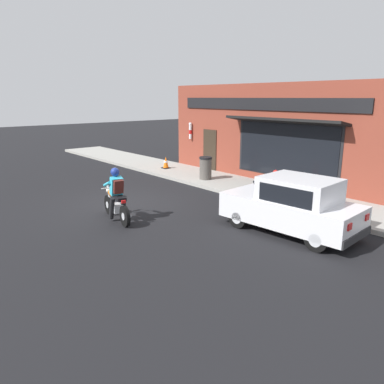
{
  "coord_description": "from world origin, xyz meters",
  "views": [
    {
      "loc": [
        -6.37,
        -11.16,
        3.63
      ],
      "look_at": [
        0.47,
        -3.14,
        0.95
      ],
      "focal_mm": 35.0,
      "sensor_mm": 36.0,
      "label": 1
    }
  ],
  "objects_px": {
    "fire_hydrant": "(275,182)",
    "trash_bin": "(206,168)",
    "traffic_cone": "(166,163)",
    "car_hatchback": "(292,206)",
    "motorcycle_with_rider": "(116,199)"
  },
  "relations": [
    {
      "from": "car_hatchback",
      "to": "trash_bin",
      "type": "height_order",
      "value": "car_hatchback"
    },
    {
      "from": "trash_bin",
      "to": "traffic_cone",
      "type": "xyz_separation_m",
      "value": [
        0.21,
        3.19,
        -0.2
      ]
    },
    {
      "from": "motorcycle_with_rider",
      "to": "traffic_cone",
      "type": "bearing_deg",
      "value": 42.54
    },
    {
      "from": "car_hatchback",
      "to": "fire_hydrant",
      "type": "bearing_deg",
      "value": 43.96
    },
    {
      "from": "car_hatchback",
      "to": "traffic_cone",
      "type": "relative_size",
      "value": 6.47
    },
    {
      "from": "trash_bin",
      "to": "traffic_cone",
      "type": "height_order",
      "value": "trash_bin"
    },
    {
      "from": "motorcycle_with_rider",
      "to": "trash_bin",
      "type": "relative_size",
      "value": 2.05
    },
    {
      "from": "motorcycle_with_rider",
      "to": "car_hatchback",
      "type": "distance_m",
      "value": 5.11
    },
    {
      "from": "trash_bin",
      "to": "car_hatchback",
      "type": "bearing_deg",
      "value": -111.75
    },
    {
      "from": "motorcycle_with_rider",
      "to": "trash_bin",
      "type": "bearing_deg",
      "value": 20.8
    },
    {
      "from": "motorcycle_with_rider",
      "to": "car_hatchback",
      "type": "height_order",
      "value": "motorcycle_with_rider"
    },
    {
      "from": "fire_hydrant",
      "to": "trash_bin",
      "type": "bearing_deg",
      "value": 95.05
    },
    {
      "from": "car_hatchback",
      "to": "traffic_cone",
      "type": "xyz_separation_m",
      "value": [
        2.67,
        9.36,
        -0.33
      ]
    },
    {
      "from": "traffic_cone",
      "to": "trash_bin",
      "type": "bearing_deg",
      "value": -93.77
    },
    {
      "from": "traffic_cone",
      "to": "fire_hydrant",
      "type": "bearing_deg",
      "value": -89.15
    }
  ]
}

